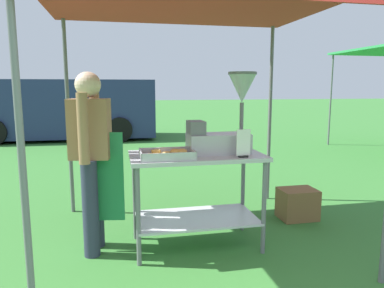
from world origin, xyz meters
TOP-DOWN VIEW (x-y plane):
  - ground_plane at (0.00, 6.00)m, footprint 70.00×70.00m
  - stall_canopy at (-0.10, 1.29)m, footprint 2.69×2.35m
  - donut_cart at (-0.10, 1.19)m, footprint 1.20×0.65m
  - donut_tray at (-0.38, 1.05)m, footprint 0.46×0.30m
  - donut_fryer at (0.16, 1.20)m, footprint 0.63×0.28m
  - menu_sign at (0.26, 0.96)m, footprint 0.13×0.05m
  - vendor at (-1.03, 1.28)m, footprint 0.46×0.54m
  - supply_crate at (1.18, 1.65)m, footprint 0.41×0.31m
  - van_navy at (-2.32, 9.01)m, footprint 5.21×2.21m

SIDE VIEW (x-z plane):
  - ground_plane at x=0.00m, z-range 0.00..0.00m
  - supply_crate at x=1.18m, z-range 0.00..0.34m
  - donut_cart at x=-0.10m, z-range 0.20..1.08m
  - van_navy at x=-2.32m, z-range 0.03..1.72m
  - vendor at x=-1.03m, z-range 0.10..1.71m
  - donut_tray at x=-0.38m, z-range 0.87..0.94m
  - menu_sign at x=0.26m, z-range 0.86..1.10m
  - donut_fryer at x=0.16m, z-range 0.79..1.53m
  - stall_canopy at x=-0.10m, z-range 1.05..3.33m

